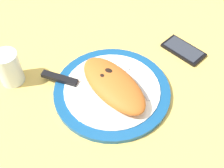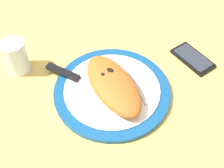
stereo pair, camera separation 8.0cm
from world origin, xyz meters
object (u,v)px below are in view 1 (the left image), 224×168
water_glass (10,70)px  knife (69,81)px  calzone (112,85)px  fork (131,76)px  smartphone (183,50)px  plate (112,91)px

water_glass → knife: bearing=-136.2°
calzone → fork: 7.60cm
fork → calzone: bearing=95.2°
smartphone → fork: bearing=87.5°
knife → water_glass: size_ratio=2.12×
fork → smartphone: 20.65cm
calzone → knife: (9.58, 7.58, -1.85)cm
fork → water_glass: water_glass is taller
calzone → knife: size_ratio=1.10×
calzone → water_glass: bearing=41.5°
fork → knife: (8.92, 14.84, 0.30)cm
plate → water_glass: size_ratio=3.19×
calzone → fork: size_ratio=1.48×
plate → smartphone: (-0.80, -27.51, -0.23)cm
calzone → smartphone: 28.06cm
plate → calzone: bearing=148.7°
knife → smartphone: size_ratio=1.57×
fork → smartphone: (-0.89, -20.59, -1.30)cm
calzone → water_glass: water_glass is taller
calzone → knife: calzone is taller
smartphone → water_glass: (21.81, 46.94, 3.75)cm
plate → water_glass: bearing=42.8°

